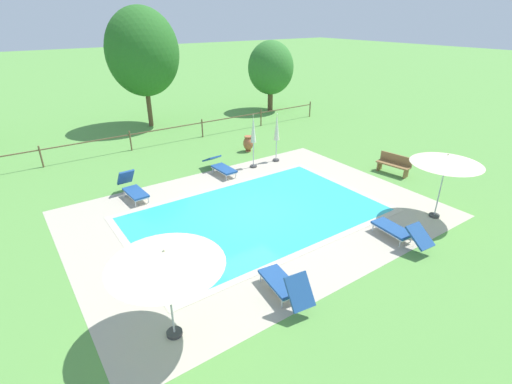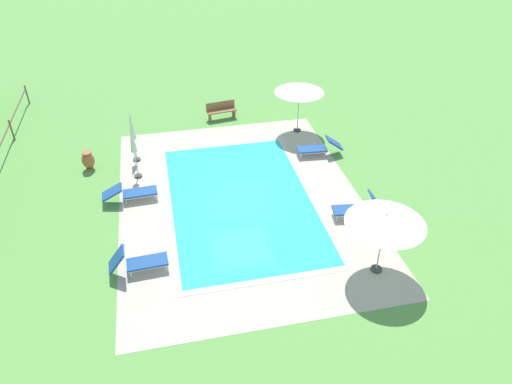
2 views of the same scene
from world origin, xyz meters
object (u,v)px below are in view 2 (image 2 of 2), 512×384
object	(u,v)px
patio_umbrella_open_by_bench	(386,219)
terracotta_urn_near_fence	(88,160)
sun_lounger_north_end	(318,148)
patio_umbrella_closed_row_mid_west	(132,129)
sun_lounger_north_near_steps	(139,262)
patio_umbrella_closed_row_west	(133,142)
patio_umbrella_open_foreground	(299,89)
sun_lounger_north_far	(132,192)
sun_lounger_north_mid	(358,208)
wooden_bench_lawn_side	(221,110)

from	to	relation	value
patio_umbrella_open_by_bench	terracotta_urn_near_fence	distance (m)	12.69
sun_lounger_north_end	patio_umbrella_closed_row_mid_west	bearing A→B (deg)	81.17
sun_lounger_north_end	terracotta_urn_near_fence	xyz separation A→B (m)	(0.92, 9.91, 0.07)
sun_lounger_north_near_steps	patio_umbrella_closed_row_west	size ratio (longest dim) A/B	0.75
patio_umbrella_open_foreground	patio_umbrella_open_by_bench	distance (m)	9.85
patio_umbrella_closed_row_west	terracotta_urn_near_fence	distance (m)	2.57
sun_lounger_north_near_steps	sun_lounger_north_far	xyz separation A→B (m)	(4.04, 0.19, -0.04)
sun_lounger_north_near_steps	sun_lounger_north_mid	distance (m)	8.00
patio_umbrella_open_foreground	patio_umbrella_closed_row_mid_west	distance (m)	7.79
patio_umbrella_open_by_bench	terracotta_urn_near_fence	size ratio (longest dim) A/B	2.99
sun_lounger_north_near_steps	sun_lounger_north_mid	world-z (taller)	sun_lounger_north_mid
patio_umbrella_closed_row_mid_west	sun_lounger_north_end	bearing A→B (deg)	-98.83
terracotta_urn_near_fence	patio_umbrella_open_by_bench	bearing A→B (deg)	-131.54
sun_lounger_north_mid	patio_umbrella_closed_row_mid_west	distance (m)	9.91
sun_lounger_north_near_steps	sun_lounger_north_end	xyz separation A→B (m)	(5.84, -7.93, -0.03)
sun_lounger_north_far	terracotta_urn_near_fence	xyz separation A→B (m)	(2.72, 1.79, 0.09)
sun_lounger_north_near_steps	sun_lounger_north_far	bearing A→B (deg)	2.69
sun_lounger_north_mid	patio_umbrella_closed_row_mid_west	world-z (taller)	patio_umbrella_closed_row_mid_west
patio_umbrella_closed_row_west	wooden_bench_lawn_side	xyz separation A→B (m)	(4.72, -4.26, -1.18)
sun_lounger_north_mid	patio_umbrella_open_foreground	world-z (taller)	patio_umbrella_open_foreground
sun_lounger_north_mid	patio_umbrella_closed_row_mid_west	bearing A→B (deg)	53.52
wooden_bench_lawn_side	terracotta_urn_near_fence	xyz separation A→B (m)	(-3.66, 6.27, -0.03)
patio_umbrella_open_foreground	patio_umbrella_open_by_bench	size ratio (longest dim) A/B	0.97
terracotta_urn_near_fence	sun_lounger_north_mid	bearing A→B (deg)	-119.26
sun_lounger_north_mid	sun_lounger_north_far	world-z (taller)	sun_lounger_north_mid
patio_umbrella_open_foreground	wooden_bench_lawn_side	distance (m)	4.35
patio_umbrella_open_by_bench	patio_umbrella_closed_row_mid_west	xyz separation A→B (m)	(8.66, 7.45, -0.55)
sun_lounger_north_end	patio_umbrella_open_foreground	xyz separation A→B (m)	(2.42, 0.26, 1.79)
sun_lounger_north_near_steps	sun_lounger_north_mid	bearing A→B (deg)	-81.23
sun_lounger_north_near_steps	patio_umbrella_open_by_bench	distance (m)	7.80
patio_umbrella_open_by_bench	terracotta_urn_near_fence	bearing A→B (deg)	48.46
patio_umbrella_open_foreground	patio_umbrella_closed_row_mid_west	size ratio (longest dim) A/B	1.00
sun_lounger_north_end	patio_umbrella_closed_row_mid_west	distance (m)	8.12
sun_lounger_north_near_steps	terracotta_urn_near_fence	world-z (taller)	sun_lounger_north_near_steps
patio_umbrella_open_by_bench	wooden_bench_lawn_side	size ratio (longest dim) A/B	1.58
sun_lounger_north_mid	patio_umbrella_closed_row_mid_west	size ratio (longest dim) A/B	0.80
sun_lounger_north_end	terracotta_urn_near_fence	bearing A→B (deg)	84.70
sun_lounger_north_mid	patio_umbrella_closed_row_west	world-z (taller)	patio_umbrella_closed_row_west
sun_lounger_north_near_steps	patio_umbrella_closed_row_mid_west	bearing A→B (deg)	0.05
sun_lounger_north_far	wooden_bench_lawn_side	bearing A→B (deg)	-35.10
sun_lounger_north_far	terracotta_urn_near_fence	size ratio (longest dim) A/B	2.56
sun_lounger_north_mid	patio_umbrella_closed_row_mid_west	xyz separation A→B (m)	(5.85, 7.91, 1.13)
sun_lounger_north_mid	terracotta_urn_near_fence	size ratio (longest dim) A/B	2.31
sun_lounger_north_near_steps	terracotta_urn_near_fence	size ratio (longest dim) A/B	2.29
sun_lounger_north_far	sun_lounger_north_end	size ratio (longest dim) A/B	1.02
patio_umbrella_closed_row_west	terracotta_urn_near_fence	bearing A→B (deg)	62.17
sun_lounger_north_near_steps	patio_umbrella_open_foreground	size ratio (longest dim) A/B	0.79
terracotta_urn_near_fence	patio_umbrella_closed_row_mid_west	bearing A→B (deg)	-80.96
sun_lounger_north_far	patio_umbrella_closed_row_mid_west	distance (m)	3.26
patio_umbrella_open_foreground	patio_umbrella_closed_row_west	size ratio (longest dim) A/B	0.95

